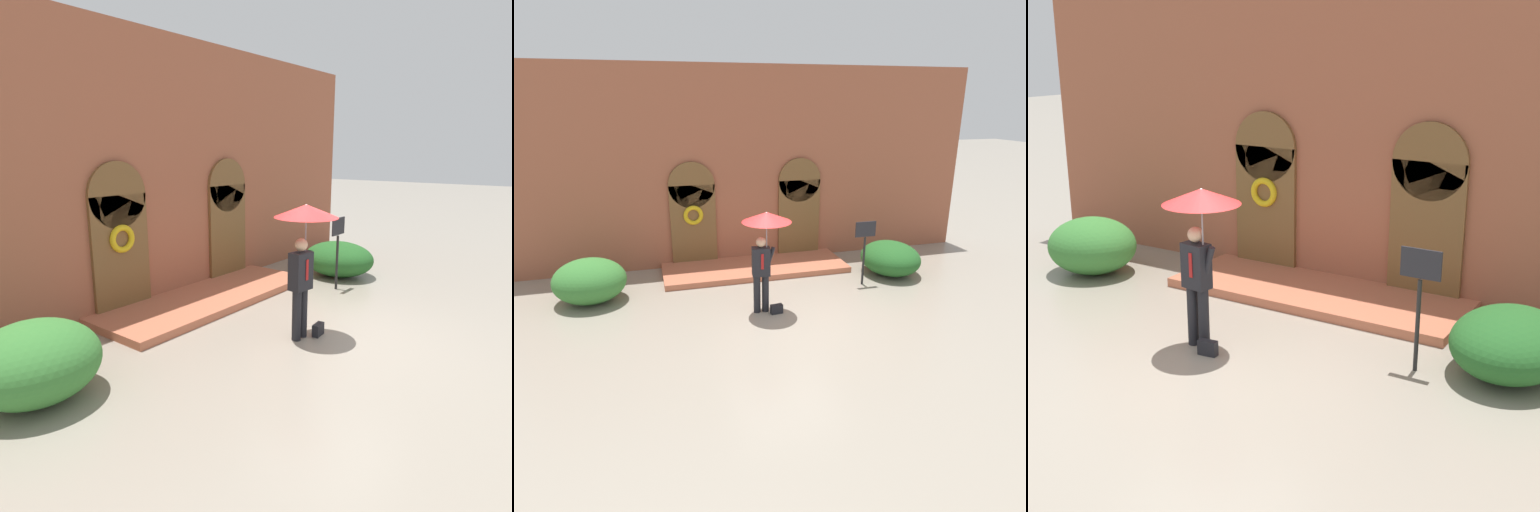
{
  "view_description": "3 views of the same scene",
  "coord_description": "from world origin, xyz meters",
  "views": [
    {
      "loc": [
        -6.92,
        -3.62,
        3.26
      ],
      "look_at": [
        0.05,
        1.8,
        1.19
      ],
      "focal_mm": 32.0,
      "sensor_mm": 36.0,
      "label": 1
    },
    {
      "loc": [
        -2.89,
        -8.92,
        4.68
      ],
      "look_at": [
        -0.09,
        1.13,
        1.08
      ],
      "focal_mm": 32.0,
      "sensor_mm": 36.0,
      "label": 2
    },
    {
      "loc": [
        5.6,
        -7.15,
        4.33
      ],
      "look_at": [
        0.06,
        1.87,
        1.08
      ],
      "focal_mm": 50.0,
      "sensor_mm": 36.0,
      "label": 3
    }
  ],
  "objects": [
    {
      "name": "building_facade",
      "position": [
        -0.0,
        4.15,
        2.68
      ],
      "size": [
        14.0,
        2.3,
        5.6
      ],
      "color": "#9E563D",
      "rests_on": "ground"
    },
    {
      "name": "sign_post",
      "position": [
        2.51,
        1.28,
        1.16
      ],
      "size": [
        0.56,
        0.06,
        1.72
      ],
      "color": "black",
      "rests_on": "ground"
    },
    {
      "name": "shrub_right",
      "position": [
        3.62,
        1.82,
        0.45
      ],
      "size": [
        1.58,
        1.86,
        0.91
      ],
      "primitive_type": "ellipsoid",
      "color": "#235B23",
      "rests_on": "ground"
    },
    {
      "name": "ground_plane",
      "position": [
        0.0,
        0.0,
        0.0
      ],
      "size": [
        80.0,
        80.0,
        0.0
      ],
      "primitive_type": "plane",
      "color": "gray"
    },
    {
      "name": "person_with_umbrella",
      "position": [
        -0.4,
        0.4,
        1.91
      ],
      "size": [
        1.1,
        1.1,
        2.36
      ],
      "color": "black",
      "rests_on": "ground"
    },
    {
      "name": "handbag",
      "position": [
        -0.19,
        0.2,
        0.11
      ],
      "size": [
        0.29,
        0.15,
        0.22
      ],
      "primitive_type": "cube",
      "rotation": [
        0.0,
        0.0,
        0.11
      ],
      "color": "black",
      "rests_on": "ground"
    },
    {
      "name": "shrub_left",
      "position": [
        -4.35,
        2.05,
        0.54
      ],
      "size": [
        1.72,
        1.58,
        1.07
      ],
      "primitive_type": "ellipsoid",
      "color": "#387A33",
      "rests_on": "ground"
    }
  ]
}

